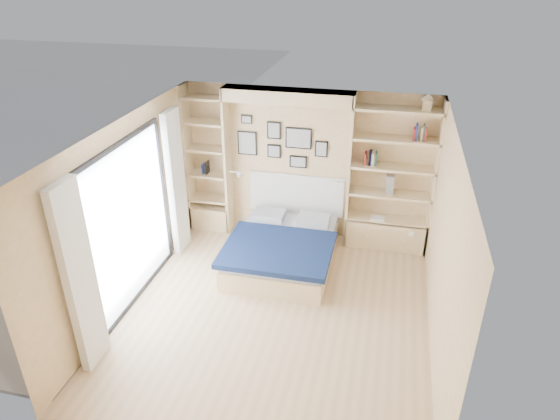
# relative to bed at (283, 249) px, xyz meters

# --- Properties ---
(ground) EXTENTS (4.50, 4.50, 0.00)m
(ground) POSITION_rel_bed_xyz_m (0.17, -1.20, -0.26)
(ground) COLOR tan
(ground) RESTS_ON ground
(room_shell) EXTENTS (4.50, 4.50, 4.50)m
(room_shell) POSITION_rel_bed_xyz_m (-0.21, 0.32, 0.81)
(room_shell) COLOR #E1BC88
(room_shell) RESTS_ON ground
(bed) EXTENTS (1.58, 2.02, 1.07)m
(bed) POSITION_rel_bed_xyz_m (0.00, 0.00, 0.00)
(bed) COLOR beige
(bed) RESTS_ON ground
(photo_gallery) EXTENTS (1.48, 0.02, 0.82)m
(photo_gallery) POSITION_rel_bed_xyz_m (-0.28, 1.02, 1.34)
(photo_gallery) COLOR black
(photo_gallery) RESTS_ON ground
(reading_lamps) EXTENTS (1.92, 0.12, 0.15)m
(reading_lamps) POSITION_rel_bed_xyz_m (-0.13, 0.80, 0.84)
(reading_lamps) COLOR silver
(reading_lamps) RESTS_ON ground
(shelf_decor) EXTENTS (3.56, 0.23, 2.03)m
(shelf_decor) POSITION_rel_bed_xyz_m (1.28, 0.86, 1.42)
(shelf_decor) COLOR #A51E1E
(shelf_decor) RESTS_ON ground
(deck) EXTENTS (3.20, 4.00, 0.05)m
(deck) POSITION_rel_bed_xyz_m (-3.43, -1.20, -0.26)
(deck) COLOR #726354
(deck) RESTS_ON ground
(deck_chair) EXTENTS (0.50, 0.80, 0.78)m
(deck_chair) POSITION_rel_bed_xyz_m (-3.57, 0.06, 0.11)
(deck_chair) COLOR tan
(deck_chair) RESTS_ON ground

